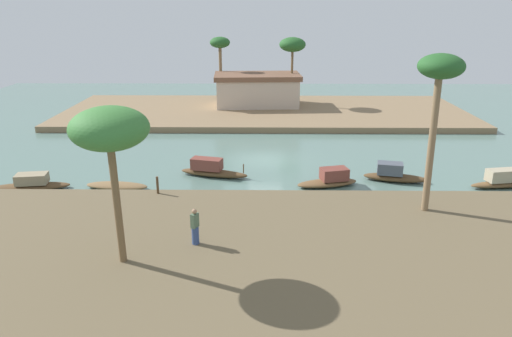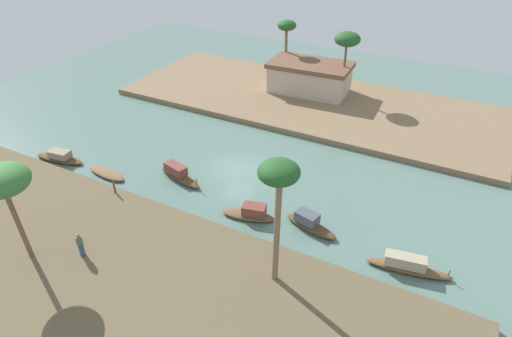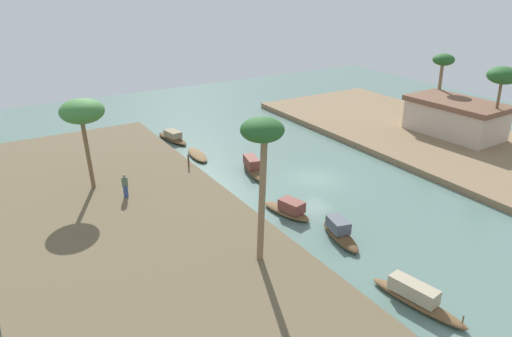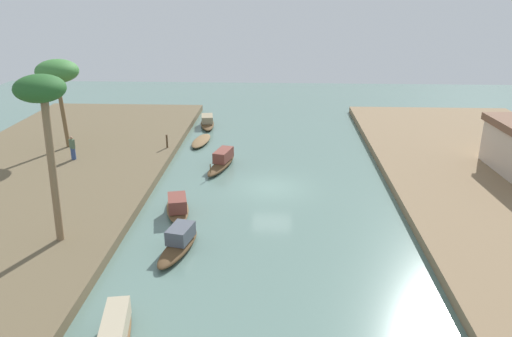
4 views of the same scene
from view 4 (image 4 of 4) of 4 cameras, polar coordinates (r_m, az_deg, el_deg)
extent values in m
plane|color=slate|center=(31.63, 1.86, -2.22)|extent=(71.00, 71.00, 0.00)
cube|color=brown|center=(35.16, -23.80, -1.17)|extent=(40.55, 15.50, 0.55)
ellipsoid|color=brown|center=(40.68, -6.34, 3.19)|extent=(3.97, 1.60, 0.38)
ellipsoid|color=brown|center=(28.64, -9.02, -4.59)|extent=(4.04, 2.11, 0.39)
cube|color=brown|center=(28.00, -9.05, -3.93)|extent=(1.83, 1.35, 0.74)
ellipsoid|color=brown|center=(34.95, -4.04, 0.39)|extent=(4.69, 2.06, 0.45)
cube|color=brown|center=(35.18, -3.78, 1.57)|extent=(2.16, 1.35, 0.75)
cylinder|color=brown|center=(33.02, -5.29, 0.03)|extent=(0.07, 0.07, 0.61)
cube|color=tan|center=(19.21, -15.91, -16.97)|extent=(2.57, 1.24, 0.75)
ellipsoid|color=brown|center=(45.68, -5.62, 5.17)|extent=(4.82, 1.86, 0.39)
cube|color=gray|center=(45.41, -5.64, 5.73)|extent=(1.95, 1.26, 0.61)
ellipsoid|color=brown|center=(24.54, -8.96, -9.01)|extent=(4.16, 1.94, 0.47)
cube|color=#4C515B|center=(24.56, -8.67, -7.38)|extent=(1.74, 1.30, 0.72)
cylinder|color=#33477A|center=(37.22, -20.28, 1.60)|extent=(0.44, 0.44, 0.82)
cube|color=#4C664C|center=(37.00, -20.42, 2.68)|extent=(0.37, 0.43, 0.65)
sphere|color=#9E7556|center=(36.88, -20.50, 3.32)|extent=(0.22, 0.22, 0.22)
cylinder|color=#4C3823|center=(38.01, -10.22, 3.10)|extent=(0.14, 0.14, 1.01)
cylinder|color=brown|center=(39.79, -21.32, 5.89)|extent=(0.30, 0.48, 5.14)
ellipsoid|color=#387533|center=(39.19, -21.92, 10.37)|extent=(3.05, 3.05, 1.68)
cylinder|color=#7F6647|center=(24.74, -22.35, -0.44)|extent=(0.35, 0.60, 6.97)
ellipsoid|color=#235623|center=(23.73, -23.63, 8.45)|extent=(2.22, 2.22, 1.22)
camera|label=1|loc=(44.81, -47.54, 12.24)|focal=33.69mm
camera|label=2|loc=(31.46, -68.23, 23.25)|focal=31.06mm
camera|label=3|loc=(22.73, -86.78, 9.44)|focal=34.09mm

